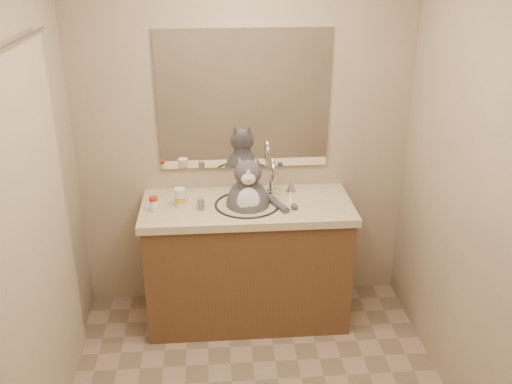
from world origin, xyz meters
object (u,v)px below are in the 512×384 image
pill_bottle_redcap (154,204)px  pill_bottle_orange (180,198)px  grey_canister (201,204)px  cat (248,202)px

pill_bottle_redcap → pill_bottle_orange: pill_bottle_orange is taller
pill_bottle_redcap → pill_bottle_orange: size_ratio=0.78×
pill_bottle_orange → grey_canister: (0.13, -0.06, -0.02)m
cat → grey_canister: bearing=-170.6°
pill_bottle_orange → cat: bearing=-2.0°
pill_bottle_orange → grey_canister: 0.14m
pill_bottle_redcap → pill_bottle_orange: 0.17m
cat → pill_bottle_orange: (-0.43, 0.01, 0.04)m
cat → pill_bottle_orange: size_ratio=4.60×
cat → pill_bottle_redcap: 0.59m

